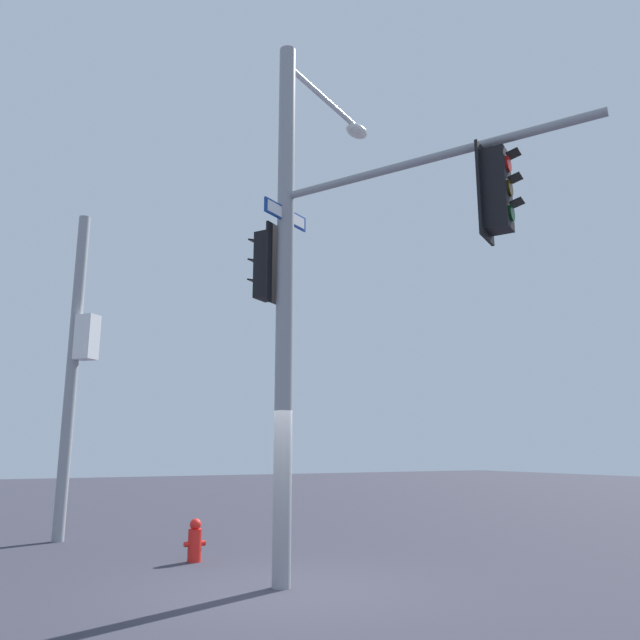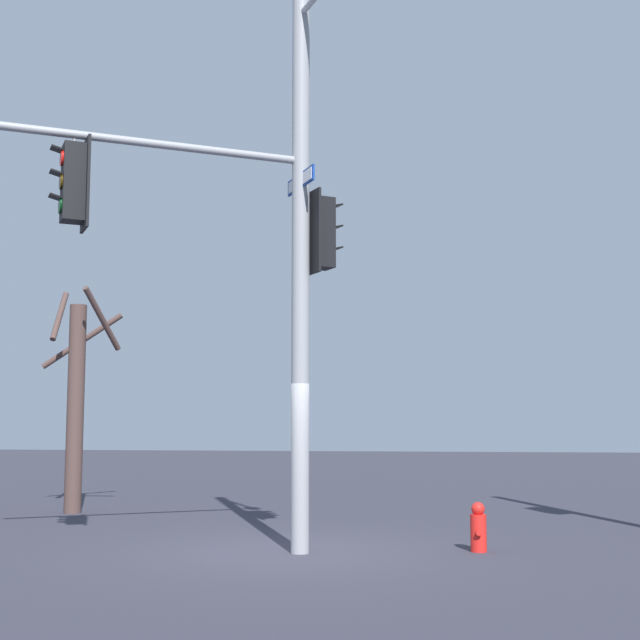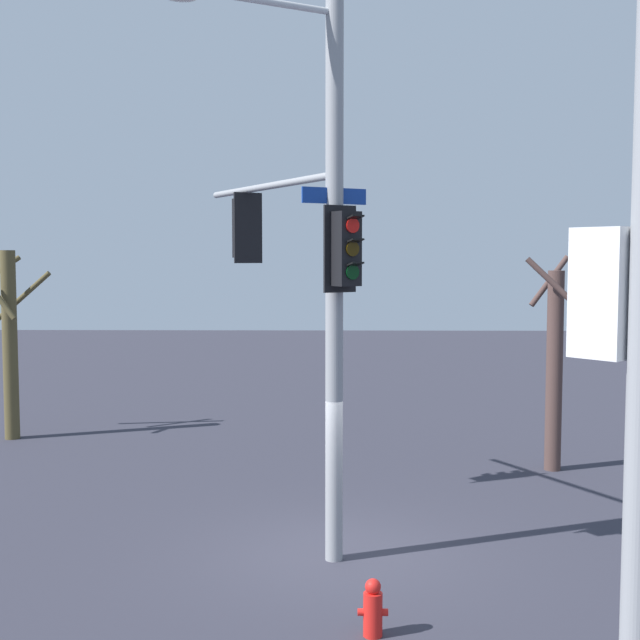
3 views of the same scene
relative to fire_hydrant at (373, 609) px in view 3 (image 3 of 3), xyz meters
The scene contains 6 objects.
ground_plane 2.91m from the fire_hydrant, 96.93° to the left, with size 80.00×80.00×0.00m, color #2F2F3B.
main_signal_pole_assembly 5.54m from the fire_hydrant, 105.97° to the left, with size 2.95×5.70×8.62m.
secondary_pole_assembly 5.42m from the fire_hydrant, 63.90° to the right, with size 0.64×0.68×7.37m.
fire_hydrant is the anchor object (origin of this frame).
bare_tree_behind_pole 9.53m from the fire_hydrant, 61.86° to the left, with size 1.90×1.90×4.74m.
bare_tree_across_street 14.43m from the fire_hydrant, 128.25° to the left, with size 1.76×1.46×4.87m.
Camera 3 is at (-0.14, -12.98, 4.72)m, focal length 47.05 mm.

